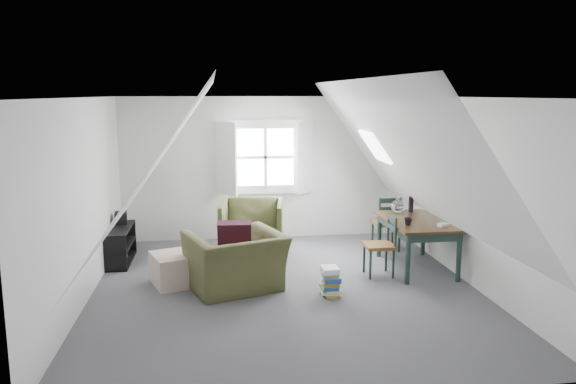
{
  "coord_description": "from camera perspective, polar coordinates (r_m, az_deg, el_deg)",
  "views": [
    {
      "loc": [
        -0.92,
        -7.01,
        2.55
      ],
      "look_at": [
        0.11,
        0.6,
        1.2
      ],
      "focal_mm": 35.0,
      "sensor_mm": 36.0,
      "label": 1
    }
  ],
  "objects": [
    {
      "name": "skylight",
      "position": [
        8.7,
        8.82,
        4.57
      ],
      "size": [
        0.35,
        0.75,
        0.47
      ],
      "primitive_type": "cube",
      "rotation": [
        0.0,
        0.95,
        0.0
      ],
      "color": "white",
      "rests_on": "slope_right"
    },
    {
      "name": "slope_left",
      "position": [
        7.08,
        -12.82,
        3.46
      ],
      "size": [
        3.19,
        5.5,
        4.48
      ],
      "primitive_type": "plane",
      "rotation": [
        0.0,
        2.19,
        0.0
      ],
      "color": "white",
      "rests_on": "wall_left"
    },
    {
      "name": "ottoman",
      "position": [
        7.81,
        -11.17,
        -7.65
      ],
      "size": [
        0.8,
        0.8,
        0.42
      ],
      "primitive_type": "cube",
      "rotation": [
        0.0,
        0.0,
        0.34
      ],
      "color": "tan",
      "rests_on": "floor"
    },
    {
      "name": "slope_right",
      "position": [
        7.47,
        11.64,
        3.83
      ],
      "size": [
        3.19,
        5.5,
        4.48
      ],
      "primitive_type": "plane",
      "rotation": [
        0.0,
        -2.19,
        0.0
      ],
      "color": "white",
      "rests_on": "wall_right"
    },
    {
      "name": "wall_front",
      "position": [
        4.54,
        4.28,
        -6.65
      ],
      "size": [
        5.0,
        0.0,
        5.0
      ],
      "primitive_type": "plane",
      "rotation": [
        -1.57,
        0.0,
        0.0
      ],
      "color": "silver",
      "rests_on": "ground"
    },
    {
      "name": "wall_back",
      "position": [
        9.89,
        -2.33,
        2.43
      ],
      "size": [
        5.0,
        0.0,
        5.0
      ],
      "primitive_type": "plane",
      "rotation": [
        1.57,
        0.0,
        0.0
      ],
      "color": "silver",
      "rests_on": "ground"
    },
    {
      "name": "dining_table",
      "position": [
        8.41,
        12.97,
        -3.41
      ],
      "size": [
        0.88,
        1.47,
        0.73
      ],
      "rotation": [
        0.0,
        0.0,
        -0.08
      ],
      "color": "#32200D",
      "rests_on": "floor"
    },
    {
      "name": "demijohn",
      "position": [
        8.73,
        11.07,
        -1.41
      ],
      "size": [
        0.2,
        0.2,
        0.29
      ],
      "rotation": [
        0.0,
        0.0,
        0.17
      ],
      "color": "silver",
      "rests_on": "dining_table"
    },
    {
      "name": "dormer_window",
      "position": [
        9.79,
        -2.29,
        3.53
      ],
      "size": [
        1.71,
        0.35,
        1.3
      ],
      "color": "white",
      "rests_on": "wall_back"
    },
    {
      "name": "armchair_near",
      "position": [
        7.54,
        -5.33,
        -9.82
      ],
      "size": [
        1.44,
        1.35,
        0.76
      ],
      "primitive_type": "imported",
      "rotation": [
        0.0,
        0.0,
        3.49
      ],
      "color": "#414323",
      "rests_on": "floor"
    },
    {
      "name": "magazine_stack",
      "position": [
        7.27,
        4.37,
        -9.04
      ],
      "size": [
        0.27,
        0.32,
        0.37
      ],
      "rotation": [
        0.0,
        0.0,
        -0.11
      ],
      "color": "#B29933",
      "rests_on": "floor"
    },
    {
      "name": "armchair_far",
      "position": [
        9.03,
        -3.66,
        -6.43
      ],
      "size": [
        1.08,
        1.11,
        0.89
      ],
      "primitive_type": "imported",
      "rotation": [
        0.0,
        0.0,
        -0.14
      ],
      "color": "#414323",
      "rests_on": "floor"
    },
    {
      "name": "throw_pillow",
      "position": [
        7.49,
        -5.46,
        -4.57
      ],
      "size": [
        0.46,
        0.28,
        0.46
      ],
      "primitive_type": "cube",
      "rotation": [
        0.31,
        0.0,
        -0.06
      ],
      "color": "#350E1E",
      "rests_on": "armchair_near"
    },
    {
      "name": "dining_chair_near",
      "position": [
        8.05,
        9.46,
        -5.27
      ],
      "size": [
        0.41,
        0.41,
        0.86
      ],
      "rotation": [
        0.0,
        0.0,
        -1.3
      ],
      "color": "brown",
      "rests_on": "floor"
    },
    {
      "name": "media_shelf",
      "position": [
        8.95,
        -16.77,
        -5.36
      ],
      "size": [
        0.35,
        1.06,
        0.54
      ],
      "rotation": [
        0.0,
        0.0,
        -0.06
      ],
      "color": "black",
      "rests_on": "floor"
    },
    {
      "name": "floor",
      "position": [
        7.51,
        -0.25,
        -9.85
      ],
      "size": [
        5.5,
        5.5,
        0.0
      ],
      "primitive_type": "plane",
      "color": "#47474B",
      "rests_on": "ground"
    },
    {
      "name": "ceiling",
      "position": [
        7.07,
        -0.26,
        9.59
      ],
      "size": [
        5.5,
        5.5,
        0.0
      ],
      "primitive_type": "plane",
      "rotation": [
        3.14,
        0.0,
        0.0
      ],
      "color": "white",
      "rests_on": "wall_back"
    },
    {
      "name": "dining_chair_far",
      "position": [
        9.32,
        10.01,
        -3.03
      ],
      "size": [
        0.43,
        0.43,
        0.91
      ],
      "rotation": [
        0.0,
        0.0,
        3.4
      ],
      "color": "brown",
      "rests_on": "floor"
    },
    {
      "name": "vase_twigs",
      "position": [
        8.91,
        12.39,
        -1.15
      ],
      "size": [
        0.08,
        0.08,
        0.59
      ],
      "rotation": [
        0.0,
        0.0,
        -0.26
      ],
      "color": "black",
      "rests_on": "dining_table"
    },
    {
      "name": "cup",
      "position": [
        8.03,
        12.07,
        -3.3
      ],
      "size": [
        0.13,
        0.13,
        0.1
      ],
      "primitive_type": "imported",
      "rotation": [
        0.0,
        0.0,
        0.25
      ],
      "color": "black",
      "rests_on": "dining_table"
    },
    {
      "name": "paper_box",
      "position": [
        8.06,
        15.46,
        -3.24
      ],
      "size": [
        0.15,
        0.13,
        0.04
      ],
      "primitive_type": "cube",
      "rotation": [
        0.0,
        0.0,
        0.34
      ],
      "color": "white",
      "rests_on": "dining_table"
    },
    {
      "name": "wall_right",
      "position": [
        7.9,
        18.03,
        0.03
      ],
      "size": [
        0.0,
        5.5,
        5.5
      ],
      "primitive_type": "plane",
      "rotation": [
        1.57,
        0.0,
        -1.57
      ],
      "color": "silver",
      "rests_on": "ground"
    },
    {
      "name": "electronics_box",
      "position": [
        9.14,
        -16.61,
        -2.58
      ],
      "size": [
        0.2,
        0.27,
        0.2
      ],
      "primitive_type": "cube",
      "rotation": [
        0.0,
        0.0,
        0.1
      ],
      "color": "black",
      "rests_on": "media_shelf"
    },
    {
      "name": "wall_left",
      "position": [
        7.3,
        -20.11,
        -0.88
      ],
      "size": [
        0.0,
        5.5,
        5.5
      ],
      "primitive_type": "plane",
      "rotation": [
        1.57,
        0.0,
        1.57
      ],
      "color": "silver",
      "rests_on": "ground"
    }
  ]
}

